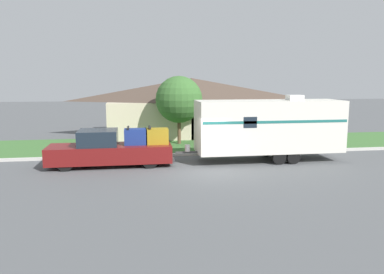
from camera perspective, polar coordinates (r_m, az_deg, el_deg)
The scene contains 8 objects.
ground_plane at distance 18.31m, azimuth 2.09°, elevation -5.16°, with size 120.00×120.00×0.00m, color #515456.
curb_strip at distance 21.90m, azimuth 0.26°, elevation -2.64°, with size 80.00×0.30×0.14m.
lawn_strip at distance 25.46m, azimuth -1.02°, elevation -1.14°, with size 80.00×7.00×0.03m.
house_across_street at distance 30.12m, azimuth -0.06°, elevation 4.85°, with size 14.03×6.94×4.50m.
pickup_truck at distance 19.61m, azimuth -12.11°, elevation -1.81°, with size 6.33×1.99×2.01m.
travel_trailer at distance 20.69m, azimuth 11.64°, elevation 1.65°, with size 9.04×2.33×3.57m.
mailbox at distance 24.12m, azimuth 13.07°, elevation 0.48°, with size 0.48×0.20×1.32m.
tree_in_yard at distance 25.43m, azimuth -1.99°, elevation 5.72°, with size 3.17×3.17×4.64m.
Camera 1 is at (-3.34, -17.45, 4.43)m, focal length 35.00 mm.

